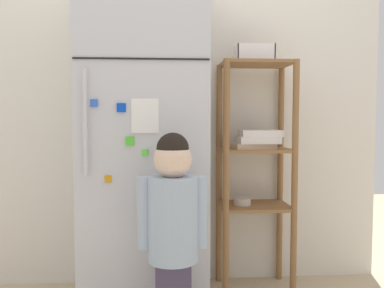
% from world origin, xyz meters
% --- Properties ---
extents(kitchen_wall_back, '(2.64, 0.03, 2.33)m').
position_xyz_m(kitchen_wall_back, '(0.00, 0.33, 1.16)').
color(kitchen_wall_back, silver).
rests_on(kitchen_wall_back, ground).
extents(refrigerator, '(0.65, 0.59, 1.83)m').
position_xyz_m(refrigerator, '(-0.14, 0.02, 0.91)').
color(refrigerator, silver).
rests_on(refrigerator, ground).
extents(child_standing, '(0.31, 0.23, 0.96)m').
position_xyz_m(child_standing, '(-0.00, -0.44, 0.58)').
color(child_standing, '#493E59').
rests_on(child_standing, ground).
extents(pantry_shelf_unit, '(0.42, 0.32, 1.34)m').
position_xyz_m(pantry_shelf_unit, '(0.50, 0.14, 0.80)').
color(pantry_shelf_unit, olive).
rests_on(pantry_shelf_unit, ground).
extents(fruit_bin, '(0.22, 0.16, 0.10)m').
position_xyz_m(fruit_bin, '(0.49, 0.16, 1.38)').
color(fruit_bin, white).
rests_on(fruit_bin, pantry_shelf_unit).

